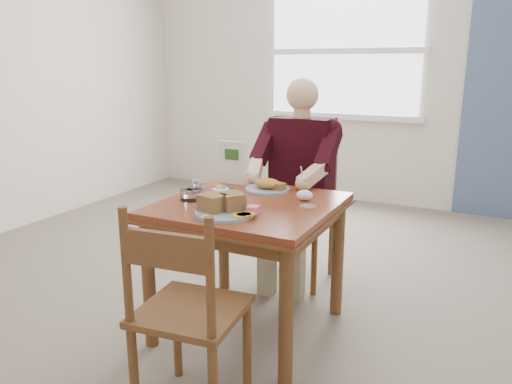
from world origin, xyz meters
The scene contains 16 objects.
floor centered at (0.00, 0.00, 0.00)m, with size 6.00×6.00×0.00m, color #6F645A.
wall_back centered at (0.00, 3.00, 1.40)m, with size 5.50×5.50×0.00m, color beige.
lemon_wedge centered at (-0.03, -0.38, 0.76)m, with size 0.05×0.04×0.03m, color yellow.
napkin centered at (0.25, 0.17, 0.78)m, with size 0.09×0.07×0.06m, color white.
metal_dish centered at (0.32, 0.04, 0.76)m, with size 0.08×0.08×0.01m, color silver.
window centered at (-0.40, 2.97, 1.60)m, with size 1.72×0.04×1.42m.
table centered at (0.00, 0.00, 0.64)m, with size 0.92×0.92×0.75m.
chair_far centered at (0.00, 0.80, 0.48)m, with size 0.42×0.42×0.95m.
chair_near centered at (0.10, -0.76, 0.48)m, with size 0.46×0.46×0.95m.
diner centered at (0.00, 0.71, 0.81)m, with size 0.53×0.56×1.39m.
near_plate centered at (-0.01, -0.25, 0.79)m, with size 0.38×0.38×0.10m.
far_plate centered at (-0.01, 0.28, 0.78)m, with size 0.33×0.33×0.07m.
caddy centered at (-0.19, 0.02, 0.78)m, with size 0.10×0.10×0.07m.
shakers centered at (-0.30, -0.02, 0.80)m, with size 0.10×0.07×0.09m.
creamer centered at (-0.30, -0.10, 0.78)m, with size 0.14×0.14×0.06m.
menu centered at (-0.29, 0.34, 0.88)m, with size 0.18×0.02×0.26m.
Camera 1 is at (1.18, -2.30, 1.47)m, focal length 35.00 mm.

